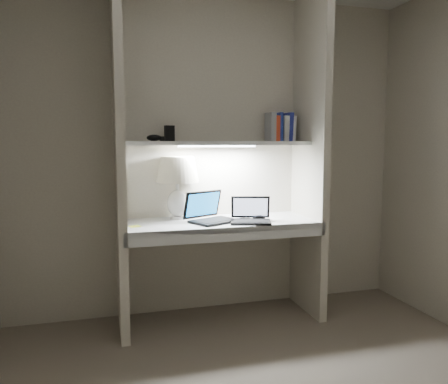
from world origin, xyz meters
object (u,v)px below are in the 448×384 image
object	(u,v)px
laptop_main	(210,215)
speaker	(243,209)
book_row	(280,128)
laptop_netbook	(251,216)
table_lamp	(177,177)

from	to	relation	value
laptop_main	speaker	distance (m)	0.31
laptop_main	book_row	bearing A→B (deg)	-9.03
laptop_netbook	speaker	size ratio (longest dim) A/B	2.58
speaker	book_row	size ratio (longest dim) A/B	0.59
laptop_main	laptop_netbook	bearing A→B (deg)	-46.02
table_lamp	laptop_netbook	world-z (taller)	table_lamp
book_row	speaker	bearing A→B (deg)	-164.10
laptop_netbook	book_row	bearing A→B (deg)	58.00
table_lamp	book_row	distance (m)	0.93
table_lamp	laptop_main	bearing A→B (deg)	-40.34
speaker	book_row	bearing A→B (deg)	0.48
speaker	laptop_main	bearing A→B (deg)	-176.56
laptop_main	speaker	size ratio (longest dim) A/B	3.09
laptop_main	laptop_netbook	xyz separation A→B (m)	(0.28, -0.10, -0.01)
speaker	book_row	xyz separation A→B (m)	(0.35, 0.10, 0.64)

